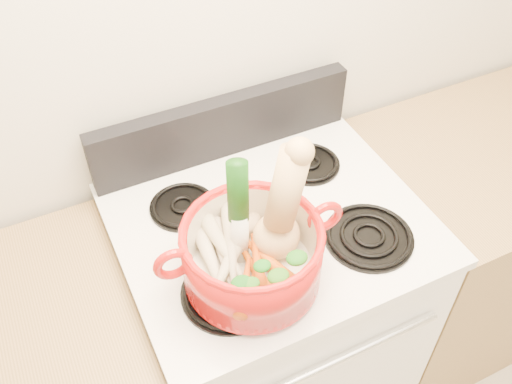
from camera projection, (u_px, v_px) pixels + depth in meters
name	position (u px, v px, depth m)	size (l,w,h in m)	color
wall_back	(211.00, 35.00, 1.44)	(3.50, 0.02, 2.60)	beige
stove_body	(269.00, 323.00, 1.81)	(0.76, 0.65, 0.92)	white
cooktop	(271.00, 224.00, 1.47)	(0.78, 0.67, 0.03)	white
control_backsplash	(223.00, 127.00, 1.59)	(0.76, 0.05, 0.18)	black
oven_handle	(334.00, 362.00, 1.37)	(0.02, 0.02, 0.60)	silver
burner_front_left	(229.00, 291.00, 1.30)	(0.22, 0.22, 0.02)	black
burner_front_right	(369.00, 236.00, 1.41)	(0.22, 0.22, 0.02)	black
burner_back_left	(183.00, 206.00, 1.49)	(0.17, 0.17, 0.02)	black
burner_back_right	(309.00, 163.00, 1.60)	(0.17, 0.17, 0.02)	black
dutch_oven	(252.00, 255.00, 1.26)	(0.31, 0.31, 0.15)	#B2120F
pot_handle_left	(173.00, 264.00, 1.18)	(0.09, 0.09, 0.02)	#B2120F
pot_handle_right	(325.00, 217.00, 1.27)	(0.09, 0.09, 0.02)	#B2120F
squash	(277.00, 207.00, 1.23)	(0.12, 0.12, 0.29)	tan
leek	(239.00, 211.00, 1.22)	(0.05, 0.05, 0.30)	silver
ginger	(244.00, 226.00, 1.36)	(0.08, 0.06, 0.04)	tan
parsnip_0	(228.00, 256.00, 1.29)	(0.04, 0.04, 0.20)	beige
parsnip_1	(211.00, 260.00, 1.27)	(0.05, 0.05, 0.22)	beige
parsnip_2	(223.00, 253.00, 1.29)	(0.04, 0.04, 0.18)	beige
parsnip_3	(224.00, 271.00, 1.24)	(0.04, 0.04, 0.17)	beige
parsnip_4	(222.00, 245.00, 1.28)	(0.05, 0.05, 0.23)	beige
parsnip_5	(231.00, 242.00, 1.28)	(0.05, 0.05, 0.24)	beige
carrot_0	(257.00, 274.00, 1.25)	(0.04, 0.04, 0.18)	#CB4E0A
carrot_1	(254.00, 286.00, 1.23)	(0.03, 0.03, 0.13)	#C74B09
carrot_2	(264.00, 259.00, 1.27)	(0.04, 0.04, 0.19)	#CF570A
carrot_3	(245.00, 287.00, 1.21)	(0.03, 0.03, 0.15)	#C23909
carrot_4	(257.00, 261.00, 1.25)	(0.03, 0.03, 0.15)	#DA4E0A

